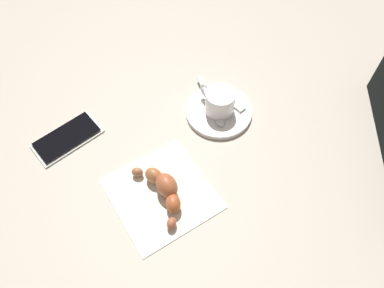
{
  "coord_description": "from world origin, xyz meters",
  "views": [
    {
      "loc": [
        -0.28,
        -0.27,
        0.64
      ],
      "look_at": [
        -0.0,
        0.01,
        0.02
      ],
      "focal_mm": 35.7,
      "sensor_mm": 36.0,
      "label": 1
    }
  ],
  "objects_px": {
    "espresso_cup": "(219,102)",
    "sugar_packet": "(233,102)",
    "teaspoon": "(214,109)",
    "saucer": "(219,112)",
    "croissant": "(164,188)",
    "cell_phone": "(67,138)",
    "napkin": "(161,193)"
  },
  "relations": [
    {
      "from": "espresso_cup",
      "to": "cell_phone",
      "type": "xyz_separation_m",
      "value": [
        -0.26,
        0.17,
        -0.03
      ]
    },
    {
      "from": "espresso_cup",
      "to": "sugar_packet",
      "type": "xyz_separation_m",
      "value": [
        0.03,
        -0.01,
        -0.02
      ]
    },
    {
      "from": "croissant",
      "to": "cell_phone",
      "type": "distance_m",
      "value": 0.24
    },
    {
      "from": "teaspoon",
      "to": "croissant",
      "type": "distance_m",
      "value": 0.21
    },
    {
      "from": "espresso_cup",
      "to": "napkin",
      "type": "bearing_deg",
      "value": -165.61
    },
    {
      "from": "teaspoon",
      "to": "sugar_packet",
      "type": "xyz_separation_m",
      "value": [
        0.04,
        -0.02,
        0.0
      ]
    },
    {
      "from": "teaspoon",
      "to": "cell_phone",
      "type": "height_order",
      "value": "teaspoon"
    },
    {
      "from": "teaspoon",
      "to": "napkin",
      "type": "distance_m",
      "value": 0.21
    },
    {
      "from": "espresso_cup",
      "to": "sugar_packet",
      "type": "relative_size",
      "value": 1.43
    },
    {
      "from": "napkin",
      "to": "croissant",
      "type": "bearing_deg",
      "value": -42.79
    },
    {
      "from": "teaspoon",
      "to": "cell_phone",
      "type": "relative_size",
      "value": 0.98
    },
    {
      "from": "cell_phone",
      "to": "napkin",
      "type": "bearing_deg",
      "value": -76.91
    },
    {
      "from": "saucer",
      "to": "cell_phone",
      "type": "relative_size",
      "value": 0.99
    },
    {
      "from": "saucer",
      "to": "croissant",
      "type": "bearing_deg",
      "value": -164.47
    },
    {
      "from": "sugar_packet",
      "to": "napkin",
      "type": "height_order",
      "value": "sugar_packet"
    },
    {
      "from": "teaspoon",
      "to": "sugar_packet",
      "type": "height_order",
      "value": "teaspoon"
    },
    {
      "from": "teaspoon",
      "to": "sugar_packet",
      "type": "bearing_deg",
      "value": -20.51
    },
    {
      "from": "sugar_packet",
      "to": "saucer",
      "type": "bearing_deg",
      "value": 81.24
    },
    {
      "from": "cell_phone",
      "to": "sugar_packet",
      "type": "bearing_deg",
      "value": -30.81
    },
    {
      "from": "saucer",
      "to": "croissant",
      "type": "height_order",
      "value": "croissant"
    },
    {
      "from": "espresso_cup",
      "to": "croissant",
      "type": "height_order",
      "value": "espresso_cup"
    },
    {
      "from": "teaspoon",
      "to": "sugar_packet",
      "type": "distance_m",
      "value": 0.04
    },
    {
      "from": "espresso_cup",
      "to": "cell_phone",
      "type": "distance_m",
      "value": 0.31
    },
    {
      "from": "napkin",
      "to": "cell_phone",
      "type": "distance_m",
      "value": 0.23
    },
    {
      "from": "croissant",
      "to": "saucer",
      "type": "bearing_deg",
      "value": 15.53
    },
    {
      "from": "napkin",
      "to": "saucer",
      "type": "bearing_deg",
      "value": 14.12
    },
    {
      "from": "saucer",
      "to": "teaspoon",
      "type": "distance_m",
      "value": 0.01
    },
    {
      "from": "croissant",
      "to": "cell_phone",
      "type": "xyz_separation_m",
      "value": [
        -0.06,
        0.23,
        -0.02
      ]
    },
    {
      "from": "croissant",
      "to": "espresso_cup",
      "type": "bearing_deg",
      "value": 15.8
    },
    {
      "from": "teaspoon",
      "to": "sugar_packet",
      "type": "relative_size",
      "value": 2.23
    },
    {
      "from": "napkin",
      "to": "cell_phone",
      "type": "bearing_deg",
      "value": 103.09
    },
    {
      "from": "saucer",
      "to": "teaspoon",
      "type": "height_order",
      "value": "teaspoon"
    }
  ]
}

